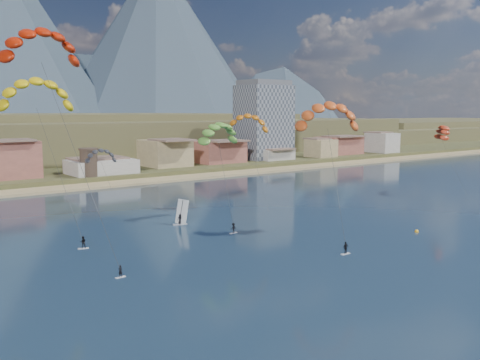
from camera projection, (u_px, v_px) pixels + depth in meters
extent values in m
plane|color=black|center=(396.00, 287.00, 64.77)|extent=(2400.00, 2400.00, 0.00)
cube|color=tan|center=(83.00, 187.00, 148.50)|extent=(2200.00, 12.00, 0.90)
cube|color=brown|center=(77.00, 135.00, 261.31)|extent=(320.00, 150.00, 15.00)
cube|color=brown|center=(381.00, 132.00, 381.60)|extent=(240.00, 120.00, 8.00)
cube|color=brown|center=(429.00, 126.00, 460.95)|extent=(260.00, 140.00, 12.00)
cone|color=#2B3948|center=(158.00, 39.00, 917.03)|extent=(380.00, 380.00, 290.00)
cone|color=#2B3948|center=(274.00, 60.00, 1095.16)|extent=(340.00, 340.00, 250.00)
cone|color=#2B3948|center=(342.00, 72.00, 1236.71)|extent=(320.00, 320.00, 220.00)
cube|color=gray|center=(264.00, 122.00, 214.56)|extent=(20.00, 16.00, 30.00)
cube|color=#59595E|center=(264.00, 83.00, 212.46)|extent=(18.00, 14.40, 2.00)
cylinder|color=#47382D|center=(89.00, 163.00, 157.06)|extent=(5.20, 5.20, 8.00)
cylinder|color=#47382D|center=(88.00, 149.00, 156.50)|extent=(5.82, 5.82, 0.60)
cube|color=silver|center=(120.00, 277.00, 68.40)|extent=(1.43, 0.56, 0.09)
imported|color=black|center=(120.00, 271.00, 68.29)|extent=(0.62, 0.44, 1.60)
cylinder|color=#262626|center=(80.00, 164.00, 69.72)|extent=(0.05, 0.05, 30.22)
cube|color=silver|center=(83.00, 248.00, 82.71)|extent=(1.76, 1.03, 0.11)
imported|color=black|center=(83.00, 242.00, 82.58)|extent=(1.13, 1.00, 1.94)
cylinder|color=#262626|center=(59.00, 172.00, 85.67)|extent=(0.05, 0.05, 24.75)
cube|color=silver|center=(345.00, 254.00, 79.58)|extent=(1.65, 0.60, 0.11)
imported|color=black|center=(346.00, 247.00, 79.46)|extent=(1.12, 0.53, 1.86)
cylinder|color=#262626|center=(336.00, 183.00, 85.81)|extent=(0.05, 0.05, 23.06)
cube|color=silver|center=(233.00, 233.00, 93.18)|extent=(1.59, 0.66, 0.10)
imported|color=black|center=(233.00, 228.00, 93.06)|extent=(1.22, 0.80, 1.77)
cylinder|color=#262626|center=(226.00, 182.00, 98.90)|extent=(0.05, 0.05, 19.93)
cylinder|color=#262626|center=(108.00, 183.00, 122.62)|extent=(0.04, 0.04, 12.13)
cylinder|color=#262626|center=(259.00, 171.00, 113.29)|extent=(0.04, 0.04, 18.58)
cylinder|color=#262626|center=(454.00, 167.00, 134.28)|extent=(0.04, 0.04, 16.14)
cube|color=silver|center=(180.00, 224.00, 100.13)|extent=(2.79, 1.78, 0.13)
imported|color=black|center=(180.00, 219.00, 99.99)|extent=(1.11, 0.94, 1.94)
cube|color=white|center=(182.00, 212.00, 100.08)|extent=(2.11, 3.09, 4.62)
sphere|color=yellow|center=(417.00, 231.00, 93.95)|extent=(0.71, 0.71, 0.71)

